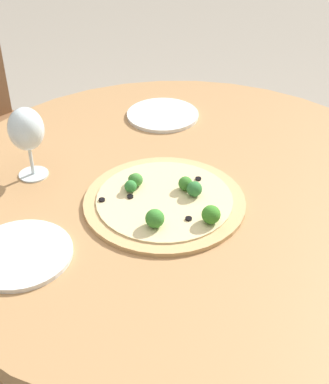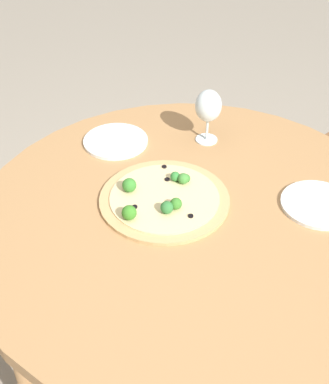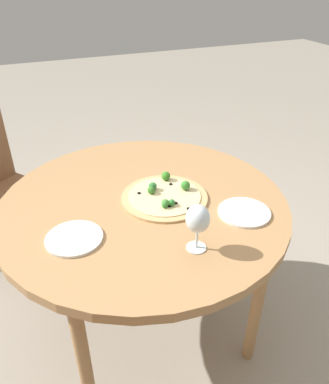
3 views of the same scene
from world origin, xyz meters
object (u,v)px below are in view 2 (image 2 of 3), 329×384
(pizza, at_px, (163,198))
(plate_near, at_px, (318,204))
(wine_glass, at_px, (208,107))
(plate_far, at_px, (116,141))

(pizza, bearing_deg, plate_near, -72.22)
(wine_glass, height_order, plate_far, wine_glass)
(pizza, relative_size, plate_far, 1.75)
(plate_near, bearing_deg, wine_glass, 61.46)
(wine_glass, bearing_deg, plate_near, -118.54)
(plate_near, bearing_deg, plate_far, 81.82)
(pizza, distance_m, wine_glass, 0.35)
(plate_near, relative_size, plate_far, 1.00)
(pizza, height_order, plate_near, pizza)
(wine_glass, xyz_separation_m, plate_far, (-0.11, 0.26, -0.11))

